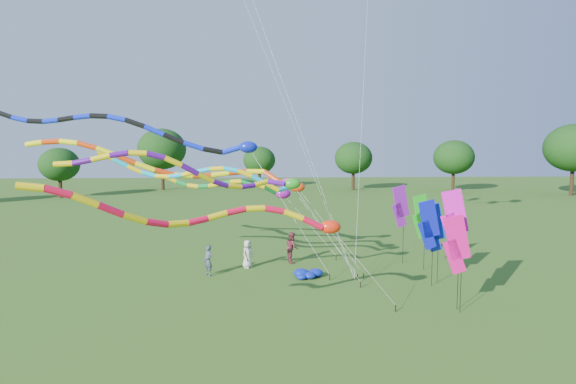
{
  "coord_description": "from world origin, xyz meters",
  "views": [
    {
      "loc": [
        -1.9,
        -19.17,
        7.02
      ],
      "look_at": [
        -0.87,
        2.67,
        4.8
      ],
      "focal_mm": 30.0,
      "sensor_mm": 36.0,
      "label": 1
    }
  ],
  "objects_px": {
    "tube_kite_red": "(232,217)",
    "blue_nylon_heap": "(311,275)",
    "tube_kite_orange": "(191,168)",
    "person_a": "(248,254)",
    "person_c": "(292,247)",
    "person_b": "(208,260)"
  },
  "relations": [
    {
      "from": "tube_kite_red",
      "to": "tube_kite_orange",
      "type": "relative_size",
      "value": 0.75
    },
    {
      "from": "blue_nylon_heap",
      "to": "person_b",
      "type": "bearing_deg",
      "value": 172.3
    },
    {
      "from": "person_c",
      "to": "blue_nylon_heap",
      "type": "bearing_deg",
      "value": -175.43
    },
    {
      "from": "person_a",
      "to": "person_b",
      "type": "height_order",
      "value": "person_b"
    },
    {
      "from": "tube_kite_orange",
      "to": "person_b",
      "type": "height_order",
      "value": "tube_kite_orange"
    },
    {
      "from": "tube_kite_red",
      "to": "person_b",
      "type": "height_order",
      "value": "tube_kite_red"
    },
    {
      "from": "tube_kite_red",
      "to": "blue_nylon_heap",
      "type": "bearing_deg",
      "value": 44.2
    },
    {
      "from": "tube_kite_orange",
      "to": "person_b",
      "type": "bearing_deg",
      "value": 49.14
    },
    {
      "from": "person_a",
      "to": "person_b",
      "type": "distance_m",
      "value": 2.57
    },
    {
      "from": "blue_nylon_heap",
      "to": "person_a",
      "type": "height_order",
      "value": "person_a"
    },
    {
      "from": "tube_kite_red",
      "to": "blue_nylon_heap",
      "type": "xyz_separation_m",
      "value": [
        3.57,
        7.65,
        -4.26
      ]
    },
    {
      "from": "tube_kite_red",
      "to": "person_c",
      "type": "relative_size",
      "value": 6.83
    },
    {
      "from": "person_b",
      "to": "tube_kite_red",
      "type": "bearing_deg",
      "value": -26.82
    },
    {
      "from": "tube_kite_red",
      "to": "person_a",
      "type": "bearing_deg",
      "value": 68.28
    },
    {
      "from": "blue_nylon_heap",
      "to": "person_c",
      "type": "height_order",
      "value": "person_c"
    },
    {
      "from": "person_a",
      "to": "person_c",
      "type": "height_order",
      "value": "person_c"
    },
    {
      "from": "blue_nylon_heap",
      "to": "tube_kite_orange",
      "type": "bearing_deg",
      "value": 179.96
    },
    {
      "from": "person_b",
      "to": "blue_nylon_heap",
      "type": "bearing_deg",
      "value": 42.91
    },
    {
      "from": "person_a",
      "to": "tube_kite_red",
      "type": "bearing_deg",
      "value": -144.81
    },
    {
      "from": "tube_kite_orange",
      "to": "person_a",
      "type": "relative_size",
      "value": 10.42
    },
    {
      "from": "tube_kite_orange",
      "to": "person_a",
      "type": "xyz_separation_m",
      "value": [
        2.74,
        2.31,
        -4.99
      ]
    },
    {
      "from": "tube_kite_red",
      "to": "blue_nylon_heap",
      "type": "relative_size",
      "value": 9.06
    }
  ]
}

